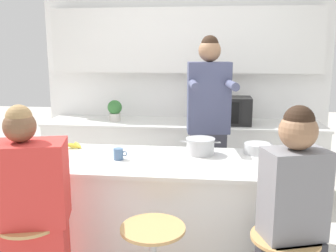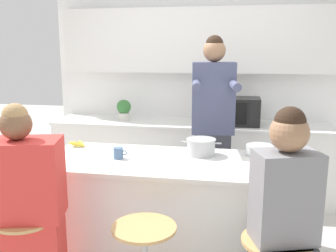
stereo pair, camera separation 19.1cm
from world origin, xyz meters
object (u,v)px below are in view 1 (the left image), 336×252
person_cooking (208,135)px  coffee_cup_near (118,154)px  banana_bunch (74,145)px  potted_plant (115,110)px  person_wrapped_blanket (28,225)px  fruit_bowl (258,149)px  cooking_pot (200,146)px  kitchen_island (167,213)px  microwave (228,111)px  person_seated_near (291,237)px

person_cooking → coffee_cup_near: (-0.68, -0.75, 0.00)m
banana_bunch → potted_plant: (0.04, 1.26, 0.11)m
person_wrapped_blanket → fruit_bowl: bearing=19.4°
coffee_cup_near → banana_bunch: size_ratio=0.64×
person_cooking → cooking_pot: 0.53m
potted_plant → person_wrapped_blanket: bearing=-89.4°
kitchen_island → person_cooking: 0.92m
potted_plant → kitchen_island: bearing=-62.2°
kitchen_island → banana_bunch: size_ratio=11.44×
coffee_cup_near → microwave: microwave is taller
coffee_cup_near → person_cooking: bearing=47.7°
person_seated_near → potted_plant: size_ratio=5.84×
person_cooking → potted_plant: size_ratio=7.52×
person_wrapped_blanket → potted_plant: (-0.02, 2.25, 0.36)m
cooking_pot → person_wrapped_blanket: bearing=-138.2°
person_seated_near → microwave: bearing=79.5°
coffee_cup_near → person_wrapped_blanket: bearing=-120.1°
kitchen_island → person_wrapped_blanket: size_ratio=1.36×
person_seated_near → coffee_cup_near: person_seated_near is taller
microwave → potted_plant: 1.32m
fruit_bowl → banana_bunch: fruit_bowl is taller
banana_bunch → potted_plant: potted_plant is taller
kitchen_island → microwave: (0.52, 1.47, 0.60)m
person_wrapped_blanket → potted_plant: bearing=76.3°
banana_bunch → potted_plant: bearing=88.2°
person_seated_near → cooking_pot: bearing=103.0°
kitchen_island → cooking_pot: (0.25, 0.19, 0.51)m
coffee_cup_near → banana_bunch: 0.55m
coffee_cup_near → banana_bunch: bearing=148.1°
person_cooking → kitchen_island: bearing=-120.2°
person_wrapped_blanket → cooking_pot: size_ratio=4.37×
person_cooking → microwave: 0.80m
fruit_bowl → coffee_cup_near: coffee_cup_near is taller
person_seated_near → banana_bunch: bearing=131.2°
banana_bunch → microwave: 1.83m
banana_bunch → kitchen_island: bearing=-17.0°
kitchen_island → person_wrapped_blanket: person_wrapped_blanket is taller
potted_plant → cooking_pot: bearing=-51.7°
person_seated_near → banana_bunch: size_ratio=8.58×
kitchen_island → cooking_pot: bearing=36.6°
person_cooking → fruit_bowl: (0.41, -0.45, -0.00)m
cooking_pot → person_seated_near: bearing=-59.5°
banana_bunch → potted_plant: size_ratio=0.68×
person_cooking → person_wrapped_blanket: (-1.09, -1.45, -0.27)m
person_cooking → banana_bunch: 1.23m
person_seated_near → cooking_pot: 1.10m
cooking_pot → fruit_bowl: bearing=9.4°
kitchen_island → person_wrapped_blanket: bearing=-136.6°
coffee_cup_near → microwave: bearing=59.4°
person_wrapped_blanket → person_seated_near: bearing=-14.3°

